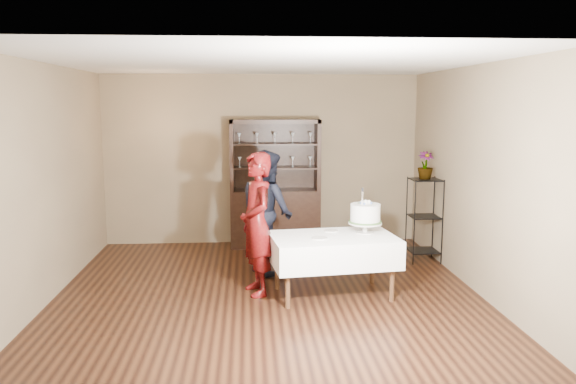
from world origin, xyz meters
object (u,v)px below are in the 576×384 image
Objects in this scene: plant_etagere at (424,216)px; man at (267,211)px; china_hutch at (275,204)px; potted_plant at (425,165)px; cake_table at (333,250)px; cake at (365,215)px; woman at (257,224)px.

plant_etagere is 2.29m from man.
china_hutch is 5.12× the size of potted_plant.
potted_plant is at bearing -108.94° from man.
cake_table is 1.29m from man.
cake_table is 0.57m from cake.
cake_table is at bearing 65.53° from woman.
woman reaches higher than cake.
woman is at bearing -152.65° from potted_plant.
cake reaches higher than plant_etagere.
cake is at bearing -155.72° from man.
woman is (-0.33, -2.29, 0.18)m from china_hutch.
woman is (-0.89, 0.13, 0.30)m from cake_table.
china_hutch is 2.33m from plant_etagere.
man is at bearing 125.72° from cake_table.
china_hutch reaches higher than plant_etagere.
plant_etagere is 2.19× the size of cake.
china_hutch reaches higher than cake_table.
woman reaches higher than potted_plant.
china_hutch reaches higher than potted_plant.
woman is 1.03× the size of man.
plant_etagere is 3.07× the size of potted_plant.
cake_table is (-1.52, -1.36, -0.11)m from plant_etagere.
china_hutch is at bearing 112.90° from cake.
china_hutch is at bearing -34.82° from man.
man is 4.21× the size of potted_plant.
cake is at bearing 18.47° from cake_table.
plant_etagere is at bearing 100.95° from woman.
cake is (0.40, 0.13, 0.39)m from cake_table.
woman reaches higher than man.
man is (-0.17, -1.39, 0.16)m from china_hutch.
plant_etagere is 0.71× the size of woman.
cake_table is at bearing -171.98° from man.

